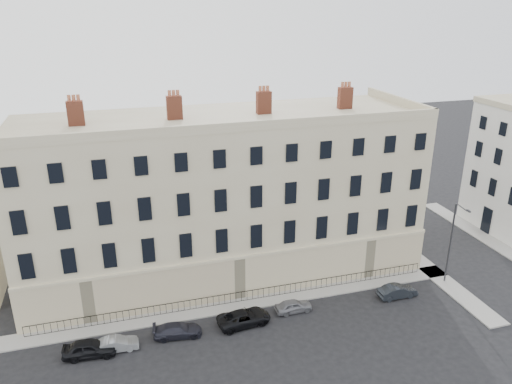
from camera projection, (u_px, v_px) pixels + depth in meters
ground at (331, 326)px, 40.18m from camera, size 160.00×160.00×0.00m
terrace at (223, 196)px, 46.61m from camera, size 36.22×12.22×17.00m
pavement_terrace at (197, 312)px, 41.97m from camera, size 48.00×2.00×0.12m
pavement_east_return at (415, 258)px, 50.77m from camera, size 2.00×24.00×0.12m
pavement_adjacent at (483, 237)px, 55.22m from camera, size 2.00×20.00×0.12m
railings at (242, 297)px, 43.22m from camera, size 35.00×0.04×0.96m
car_a at (90, 348)px, 36.62m from camera, size 4.01×1.93×1.32m
car_b at (117, 344)px, 37.27m from camera, size 3.26×1.20×1.07m
car_c at (178, 330)px, 38.81m from camera, size 3.93×1.94×1.10m
car_d at (244, 318)px, 40.24m from camera, size 4.56×2.47×1.21m
car_e at (294, 306)px, 41.92m from camera, size 3.19×1.33×1.08m
car_f at (397, 291)px, 43.96m from camera, size 3.54×1.23×1.17m
streetlamp at (452, 240)px, 44.89m from camera, size 0.43×1.70×7.87m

